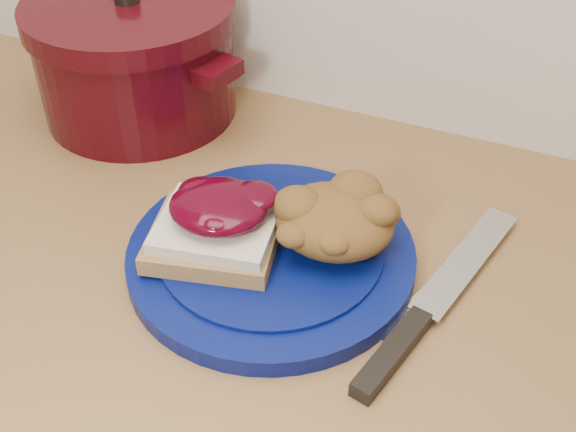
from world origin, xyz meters
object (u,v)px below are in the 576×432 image
at_px(butter_knife, 431,289).
at_px(pepper_grinder, 85,46).
at_px(plate, 271,255).
at_px(dutch_oven, 136,57).
at_px(chef_knife, 414,326).

relative_size(butter_knife, pepper_grinder, 1.42).
bearing_deg(butter_knife, pepper_grinder, 87.98).
bearing_deg(plate, butter_knife, 8.48).
relative_size(plate, dutch_oven, 0.92).
bearing_deg(butter_knife, plate, 117.26).
distance_m(chef_knife, dutch_oven, 0.50).
xyz_separation_m(chef_knife, butter_knife, (0.00, 0.06, -0.01)).
height_order(plate, butter_knife, plate).
height_order(dutch_oven, pepper_grinder, dutch_oven).
relative_size(chef_knife, pepper_grinder, 2.42).
bearing_deg(pepper_grinder, butter_knife, -20.80).
bearing_deg(chef_knife, pepper_grinder, 77.27).
distance_m(plate, chef_knife, 0.16).
relative_size(plate, pepper_grinder, 2.40).
distance_m(plate, butter_knife, 0.16).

